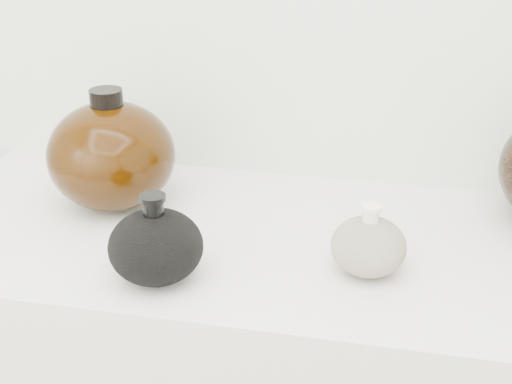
# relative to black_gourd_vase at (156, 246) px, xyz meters

# --- Properties ---
(room) EXTENTS (3.04, 2.42, 2.64)m
(room) POSITION_rel_black_gourd_vase_xyz_m (0.14, -0.52, 0.35)
(room) COLOR #5A5A5A
(room) RESTS_ON ground
(black_gourd_vase) EXTENTS (0.18, 0.18, 0.13)m
(black_gourd_vase) POSITION_rel_black_gourd_vase_xyz_m (0.00, 0.00, 0.00)
(black_gourd_vase) COLOR black
(black_gourd_vase) RESTS_ON display_counter
(cream_gourd_vase) EXTENTS (0.14, 0.14, 0.11)m
(cream_gourd_vase) POSITION_rel_black_gourd_vase_xyz_m (0.29, 0.08, -0.01)
(cream_gourd_vase) COLOR beige
(cream_gourd_vase) RESTS_ON display_counter
(left_round_pot) EXTENTS (0.26, 0.26, 0.21)m
(left_round_pot) POSITION_rel_black_gourd_vase_xyz_m (-0.15, 0.21, 0.04)
(left_round_pot) COLOR black
(left_round_pot) RESTS_ON display_counter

